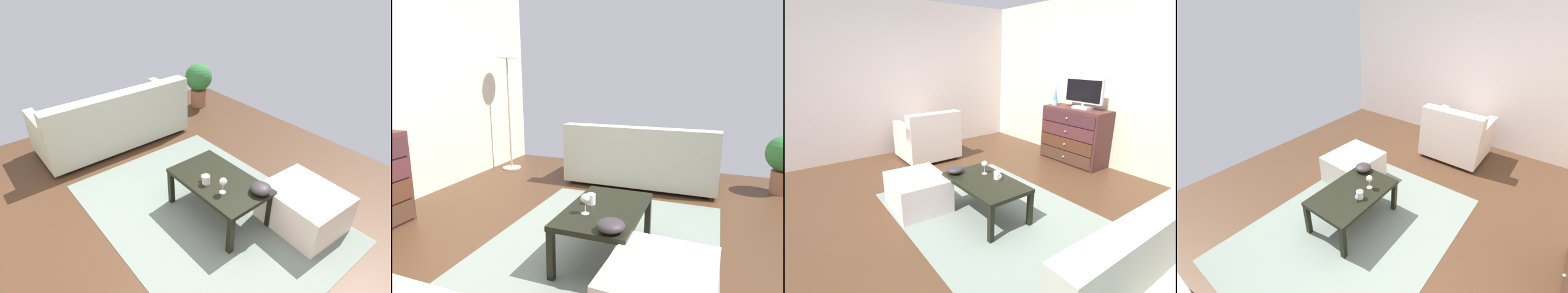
# 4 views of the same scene
# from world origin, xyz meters

# --- Properties ---
(ground_plane) EXTENTS (5.91, 4.98, 0.05)m
(ground_plane) POSITION_xyz_m (0.00, 0.00, -0.03)
(ground_plane) COLOR #432B1B
(area_rug) EXTENTS (2.60, 1.90, 0.01)m
(area_rug) POSITION_xyz_m (0.20, -0.20, 0.00)
(area_rug) COLOR slate
(area_rug) RESTS_ON ground_plane
(coffee_table) EXTENTS (0.93, 0.57, 0.42)m
(coffee_table) POSITION_xyz_m (0.11, -0.28, 0.37)
(coffee_table) COLOR black
(coffee_table) RESTS_ON ground_plane
(wine_glass) EXTENTS (0.07, 0.07, 0.16)m
(wine_glass) POSITION_xyz_m (-0.05, -0.18, 0.53)
(wine_glass) COLOR silver
(wine_glass) RESTS_ON coffee_table
(mug) EXTENTS (0.11, 0.08, 0.08)m
(mug) POSITION_xyz_m (0.15, -0.15, 0.46)
(mug) COLOR silver
(mug) RESTS_ON coffee_table
(bowl_decorative) EXTENTS (0.19, 0.19, 0.09)m
(bowl_decorative) POSITION_xyz_m (-0.26, -0.44, 0.46)
(bowl_decorative) COLOR #2B2629
(bowl_decorative) RESTS_ON coffee_table
(couch_large) EXTENTS (0.85, 1.93, 0.80)m
(couch_large) POSITION_xyz_m (2.04, -0.16, 0.32)
(couch_large) COLOR #332319
(couch_large) RESTS_ON ground_plane
(standing_lamp) EXTENTS (0.32, 0.32, 1.85)m
(standing_lamp) POSITION_xyz_m (2.08, 1.89, 1.59)
(standing_lamp) COLOR #A59E8C
(standing_lamp) RESTS_ON ground_plane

